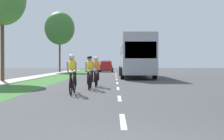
{
  "coord_description": "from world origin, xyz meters",
  "views": [
    {
      "loc": [
        -0.18,
        -4.14,
        1.22
      ],
      "look_at": [
        -0.32,
        14.47,
        0.83
      ],
      "focal_mm": 50.18,
      "sensor_mm": 36.0,
      "label": 1
    }
  ],
  "objects_px": {
    "cyclist_lead": "(72,74)",
    "street_tree_far": "(60,28)",
    "cyclist_trailing": "(90,72)",
    "suv_black": "(106,65)",
    "bus_silver": "(135,55)",
    "pickup_white": "(104,66)",
    "cyclist_distant": "(96,71)",
    "street_tree_near": "(2,0)",
    "sedan_red": "(106,67)"
  },
  "relations": [
    {
      "from": "cyclist_distant",
      "to": "street_tree_far",
      "type": "height_order",
      "value": "street_tree_far"
    },
    {
      "from": "suv_black",
      "to": "cyclist_trailing",
      "type": "bearing_deg",
      "value": -89.39
    },
    {
      "from": "cyclist_lead",
      "to": "pickup_white",
      "type": "height_order",
      "value": "pickup_white"
    },
    {
      "from": "pickup_white",
      "to": "cyclist_distant",
      "type": "bearing_deg",
      "value": -88.75
    },
    {
      "from": "bus_silver",
      "to": "sedan_red",
      "type": "xyz_separation_m",
      "value": [
        -3.04,
        17.77,
        -1.21
      ]
    },
    {
      "from": "sedan_red",
      "to": "suv_black",
      "type": "distance_m",
      "value": 19.47
    },
    {
      "from": "street_tree_far",
      "to": "cyclist_trailing",
      "type": "bearing_deg",
      "value": -77.34
    },
    {
      "from": "cyclist_lead",
      "to": "bus_silver",
      "type": "relative_size",
      "value": 0.15
    },
    {
      "from": "pickup_white",
      "to": "cyclist_trailing",
      "type": "bearing_deg",
      "value": -89.12
    },
    {
      "from": "cyclist_trailing",
      "to": "bus_silver",
      "type": "relative_size",
      "value": 0.15
    },
    {
      "from": "cyclist_lead",
      "to": "bus_silver",
      "type": "height_order",
      "value": "bus_silver"
    },
    {
      "from": "pickup_white",
      "to": "cyclist_lead",
      "type": "bearing_deg",
      "value": -89.89
    },
    {
      "from": "cyclist_trailing",
      "to": "street_tree_near",
      "type": "xyz_separation_m",
      "value": [
        -6.39,
        6.23,
        4.71
      ]
    },
    {
      "from": "sedan_red",
      "to": "street_tree_near",
      "type": "distance_m",
      "value": 25.88
    },
    {
      "from": "street_tree_near",
      "to": "street_tree_far",
      "type": "bearing_deg",
      "value": 90.15
    },
    {
      "from": "cyclist_distant",
      "to": "sedan_red",
      "type": "height_order",
      "value": "cyclist_distant"
    },
    {
      "from": "cyclist_lead",
      "to": "pickup_white",
      "type": "distance_m",
      "value": 41.32
    },
    {
      "from": "bus_silver",
      "to": "cyclist_distant",
      "type": "bearing_deg",
      "value": -103.81
    },
    {
      "from": "pickup_white",
      "to": "bus_silver",
      "type": "bearing_deg",
      "value": -82.04
    },
    {
      "from": "cyclist_lead",
      "to": "cyclist_distant",
      "type": "xyz_separation_m",
      "value": [
        0.73,
        3.92,
        0.0
      ]
    },
    {
      "from": "street_tree_near",
      "to": "bus_silver",
      "type": "bearing_deg",
      "value": 36.04
    },
    {
      "from": "cyclist_distant",
      "to": "pickup_white",
      "type": "xyz_separation_m",
      "value": [
        -0.81,
        37.41,
        0.02
      ]
    },
    {
      "from": "sedan_red",
      "to": "cyclist_distant",
      "type": "bearing_deg",
      "value": -89.56
    },
    {
      "from": "cyclist_lead",
      "to": "cyclist_trailing",
      "type": "xyz_separation_m",
      "value": [
        0.52,
        2.3,
        0.0
      ]
    },
    {
      "from": "bus_silver",
      "to": "sedan_red",
      "type": "distance_m",
      "value": 18.07
    },
    {
      "from": "cyclist_distant",
      "to": "bus_silver",
      "type": "distance_m",
      "value": 11.86
    },
    {
      "from": "cyclist_distant",
      "to": "bus_silver",
      "type": "bearing_deg",
      "value": 76.19
    },
    {
      "from": "cyclist_lead",
      "to": "bus_silver",
      "type": "xyz_separation_m",
      "value": [
        3.55,
        15.37,
        1.17
      ]
    },
    {
      "from": "cyclist_lead",
      "to": "street_tree_far",
      "type": "bearing_deg",
      "value": 100.83
    },
    {
      "from": "street_tree_near",
      "to": "street_tree_far",
      "type": "xyz_separation_m",
      "value": [
        -0.06,
        22.47,
        0.6
      ]
    },
    {
      "from": "cyclist_trailing",
      "to": "pickup_white",
      "type": "relative_size",
      "value": 0.34
    },
    {
      "from": "cyclist_lead",
      "to": "cyclist_trailing",
      "type": "relative_size",
      "value": 1.0
    },
    {
      "from": "bus_silver",
      "to": "pickup_white",
      "type": "xyz_separation_m",
      "value": [
        -3.63,
        25.95,
        -1.15
      ]
    },
    {
      "from": "cyclist_lead",
      "to": "street_tree_near",
      "type": "bearing_deg",
      "value": 124.56
    },
    {
      "from": "cyclist_trailing",
      "to": "cyclist_lead",
      "type": "bearing_deg",
      "value": -102.77
    },
    {
      "from": "cyclist_lead",
      "to": "street_tree_far",
      "type": "height_order",
      "value": "street_tree_far"
    },
    {
      "from": "pickup_white",
      "to": "street_tree_near",
      "type": "height_order",
      "value": "street_tree_near"
    },
    {
      "from": "pickup_white",
      "to": "street_tree_far",
      "type": "distance_m",
      "value": 12.99
    },
    {
      "from": "cyclist_lead",
      "to": "sedan_red",
      "type": "distance_m",
      "value": 33.15
    },
    {
      "from": "sedan_red",
      "to": "suv_black",
      "type": "relative_size",
      "value": 0.91
    },
    {
      "from": "cyclist_lead",
      "to": "street_tree_near",
      "type": "distance_m",
      "value": 11.37
    },
    {
      "from": "cyclist_distant",
      "to": "cyclist_lead",
      "type": "bearing_deg",
      "value": -100.59
    },
    {
      "from": "cyclist_trailing",
      "to": "bus_silver",
      "type": "xyz_separation_m",
      "value": [
        3.03,
        13.08,
        1.17
      ]
    },
    {
      "from": "cyclist_trailing",
      "to": "suv_black",
      "type": "bearing_deg",
      "value": 90.61
    },
    {
      "from": "cyclist_lead",
      "to": "street_tree_near",
      "type": "height_order",
      "value": "street_tree_near"
    },
    {
      "from": "street_tree_near",
      "to": "suv_black",
      "type": "bearing_deg",
      "value": 82.43
    },
    {
      "from": "cyclist_lead",
      "to": "street_tree_near",
      "type": "xyz_separation_m",
      "value": [
        -5.87,
        8.52,
        4.71
      ]
    },
    {
      "from": "cyclist_lead",
      "to": "street_tree_far",
      "type": "distance_m",
      "value": 32.0
    },
    {
      "from": "sedan_red",
      "to": "street_tree_far",
      "type": "bearing_deg",
      "value": -161.53
    },
    {
      "from": "bus_silver",
      "to": "street_tree_near",
      "type": "height_order",
      "value": "street_tree_near"
    }
  ]
}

